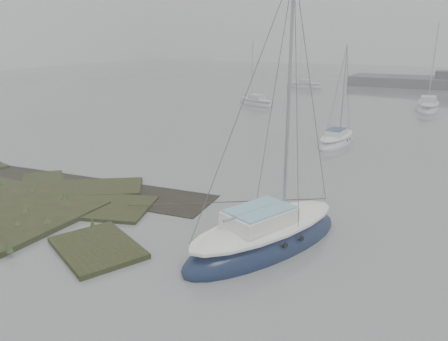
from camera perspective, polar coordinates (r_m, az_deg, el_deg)
ground at (r=43.06m, az=12.57°, el=6.91°), size 160.00×160.00×0.00m
sailboat_main at (r=16.20m, az=5.37°, el=-8.87°), size 4.98×7.66×10.30m
sailboat_white at (r=32.13m, az=14.47°, el=3.74°), size 2.19×5.36×7.38m
sailboat_far_a at (r=49.33m, az=4.14°, el=8.82°), size 5.50×3.93×7.46m
sailboat_far_b at (r=50.21m, az=25.03°, el=7.48°), size 2.63×6.84×9.47m
sailboat_far_c at (r=66.92m, az=10.39°, el=10.82°), size 5.74×2.17×7.96m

